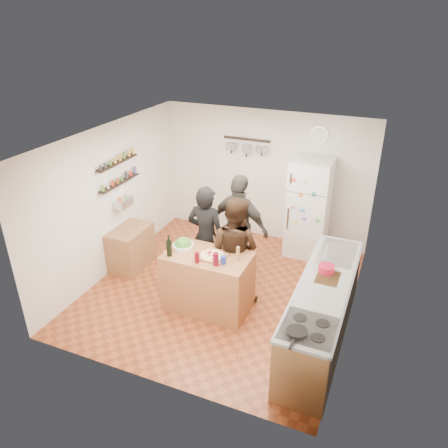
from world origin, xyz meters
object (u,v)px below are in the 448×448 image
at_px(salad_bowl, 183,246).
at_px(person_back, 240,227).
at_px(fridge, 309,208).
at_px(counter_run, 322,313).
at_px(skillet, 297,332).
at_px(person_center, 235,249).
at_px(wine_bottle, 169,248).
at_px(person_left, 206,237).
at_px(prep_island, 208,282).
at_px(wall_clock, 319,135).
at_px(side_table, 131,248).
at_px(red_bowl, 326,269).
at_px(salt_canister, 223,260).
at_px(pepper_mill, 238,255).

bearing_deg(salad_bowl, person_back, 62.41).
height_order(person_back, fridge, fridge).
relative_size(salad_bowl, counter_run, 0.12).
bearing_deg(fridge, skillet, -79.16).
bearing_deg(person_center, skillet, 140.83).
bearing_deg(wine_bottle, fridge, 59.15).
bearing_deg(salad_bowl, person_left, 76.06).
bearing_deg(fridge, prep_island, -113.37).
bearing_deg(fridge, person_back, -126.03).
height_order(person_left, wall_clock, wall_clock).
relative_size(person_center, side_table, 2.11).
xyz_separation_m(prep_island, counter_run, (1.71, -0.07, -0.01)).
bearing_deg(wall_clock, person_center, -108.37).
relative_size(salad_bowl, red_bowl, 1.41).
bearing_deg(salt_canister, person_back, 99.98).
height_order(red_bowl, wall_clock, wall_clock).
distance_m(counter_run, skillet, 1.21).
distance_m(prep_island, side_table, 1.81).
height_order(person_left, counter_run, person_left).
height_order(fridge, wall_clock, wall_clock).
distance_m(prep_island, fridge, 2.47).
bearing_deg(pepper_mill, prep_island, -173.66).
distance_m(pepper_mill, person_back, 1.05).
bearing_deg(person_back, wall_clock, -107.65).
height_order(person_left, fridge, fridge).
height_order(pepper_mill, person_back, person_back).
xyz_separation_m(pepper_mill, side_table, (-2.18, 0.49, -0.63)).
bearing_deg(wall_clock, salad_bowl, -118.86).
distance_m(prep_island, skillet, 2.05).
bearing_deg(prep_island, red_bowl, 7.43).
distance_m(prep_island, person_center, 0.63).
height_order(wine_bottle, counter_run, wine_bottle).
height_order(salt_canister, skillet, salt_canister).
height_order(salt_canister, person_left, person_left).
bearing_deg(fridge, counter_run, -71.94).
height_order(person_left, side_table, person_left).
bearing_deg(fridge, salad_bowl, -122.40).
relative_size(person_left, fridge, 0.96).
bearing_deg(prep_island, skillet, -35.83).
relative_size(skillet, red_bowl, 1.08).
xyz_separation_m(salad_bowl, fridge, (1.38, 2.18, -0.04)).
distance_m(wine_bottle, person_left, 0.84).
distance_m(red_bowl, side_table, 3.46).
distance_m(counter_run, red_bowl, 0.59).
xyz_separation_m(prep_island, pepper_mill, (0.45, 0.05, 0.54)).
height_order(salad_bowl, skillet, salad_bowl).
bearing_deg(counter_run, side_table, 169.91).
xyz_separation_m(person_left, red_bowl, (1.95, -0.36, 0.10)).
bearing_deg(side_table, fridge, 32.11).
relative_size(person_center, fridge, 0.94).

